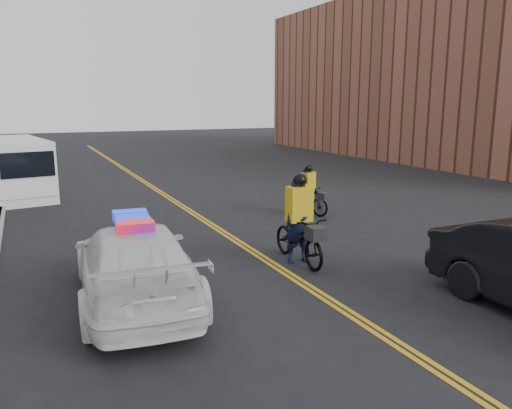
{
  "coord_description": "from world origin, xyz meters",
  "views": [
    {
      "loc": [
        -5.1,
        -8.54,
        3.76
      ],
      "look_at": [
        -0.05,
        2.36,
        1.3
      ],
      "focal_mm": 35.0,
      "sensor_mm": 36.0,
      "label": 1
    }
  ],
  "objects_px": {
    "cargo_van": "(17,169)",
    "cyclist_far": "(308,195)",
    "police_cruiser": "(135,263)",
    "cyclist_near": "(299,232)"
  },
  "relations": [
    {
      "from": "cargo_van",
      "to": "cyclist_near",
      "type": "relative_size",
      "value": 2.64
    },
    {
      "from": "cyclist_far",
      "to": "police_cruiser",
      "type": "bearing_deg",
      "value": -165.24
    },
    {
      "from": "cargo_van",
      "to": "cyclist_far",
      "type": "xyz_separation_m",
      "value": [
        8.97,
        -7.82,
        -0.46
      ]
    },
    {
      "from": "cargo_van",
      "to": "cyclist_near",
      "type": "distance_m",
      "value": 13.65
    },
    {
      "from": "police_cruiser",
      "to": "cyclist_near",
      "type": "xyz_separation_m",
      "value": [
        4.02,
        0.73,
        -0.01
      ]
    },
    {
      "from": "cargo_van",
      "to": "cyclist_near",
      "type": "height_order",
      "value": "cargo_van"
    },
    {
      "from": "cyclist_near",
      "to": "cyclist_far",
      "type": "xyz_separation_m",
      "value": [
        2.86,
        4.38,
        -0.07
      ]
    },
    {
      "from": "police_cruiser",
      "to": "cargo_van",
      "type": "distance_m",
      "value": 13.11
    },
    {
      "from": "police_cruiser",
      "to": "cyclist_near",
      "type": "relative_size",
      "value": 2.43
    },
    {
      "from": "police_cruiser",
      "to": "cargo_van",
      "type": "xyz_separation_m",
      "value": [
        -2.09,
        12.93,
        0.38
      ]
    }
  ]
}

